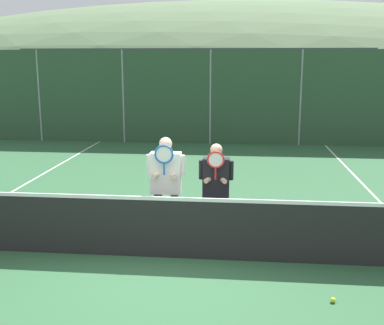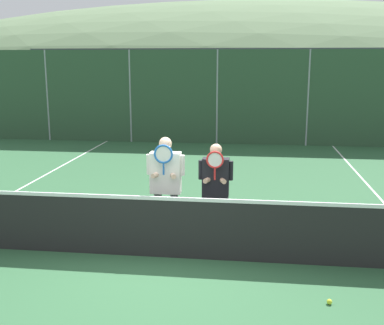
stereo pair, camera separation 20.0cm
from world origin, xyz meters
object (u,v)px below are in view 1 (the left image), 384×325
object	(u,v)px
player_leftmost	(166,181)
player_center_left	(216,186)
car_left_of_center	(200,110)
tennis_ball_on_court	(333,300)
car_far_left	(78,110)
car_center	(321,111)

from	to	relation	value
player_leftmost	player_center_left	size ratio (longest dim) A/B	1.06
player_center_left	car_left_of_center	size ratio (longest dim) A/B	0.36
player_leftmost	tennis_ball_on_court	distance (m)	3.19
car_far_left	car_left_of_center	xyz separation A→B (m)	(5.23, 0.30, 0.02)
car_center	tennis_ball_on_court	distance (m)	14.58
car_center	tennis_ball_on_court	xyz separation A→B (m)	(-2.06, -14.41, -0.89)
player_center_left	tennis_ball_on_court	world-z (taller)	player_center_left
car_center	car_far_left	bearing A→B (deg)	179.69
player_center_left	car_left_of_center	xyz separation A→B (m)	(-1.39, 12.91, -0.07)
car_far_left	car_left_of_center	world-z (taller)	car_left_of_center
car_left_of_center	tennis_ball_on_court	bearing A→B (deg)	-78.58
tennis_ball_on_court	car_left_of_center	bearing A→B (deg)	101.42
car_far_left	car_center	xyz separation A→B (m)	(10.27, -0.06, 0.03)
player_center_left	car_center	size ratio (longest dim) A/B	0.39
tennis_ball_on_court	car_center	bearing A→B (deg)	81.87
car_left_of_center	car_center	xyz separation A→B (m)	(5.04, -0.36, 0.01)
car_center	tennis_ball_on_court	size ratio (longest dim) A/B	63.57
car_far_left	car_center	size ratio (longest dim) A/B	1.09
car_left_of_center	car_center	size ratio (longest dim) A/B	1.08
player_leftmost	tennis_ball_on_court	bearing A→B (deg)	-37.22
tennis_ball_on_court	car_far_left	bearing A→B (deg)	119.59
player_leftmost	car_center	distance (m)	13.35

